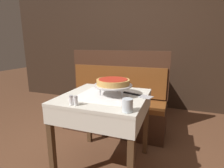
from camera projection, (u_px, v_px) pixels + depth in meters
name	position (u px, v px, depth m)	size (l,w,h in m)	color
ground_plane	(105.00, 165.00, 1.85)	(14.00, 14.00, 0.00)	brown
dining_table_front	(104.00, 106.00, 1.70)	(0.79, 0.79, 0.77)	beige
dining_table_rear	(141.00, 78.00, 3.11)	(0.64, 0.64, 0.77)	red
booth_bench	(115.00, 107.00, 2.57)	(1.47, 0.48, 1.15)	#3D2316
back_wall_panel	(143.00, 46.00, 3.42)	(6.00, 0.04, 2.40)	black
pizza_pan_stand	(113.00, 86.00, 1.67)	(0.37, 0.37, 0.10)	#ADADB2
deep_dish_pizza	(113.00, 82.00, 1.66)	(0.31, 0.31, 0.05)	tan
pizza_server	(139.00, 95.00, 1.66)	(0.30, 0.14, 0.01)	#BCBCC1
water_glass_near	(127.00, 105.00, 1.26)	(0.08, 0.08, 0.10)	silver
salt_shaker	(71.00, 100.00, 1.40)	(0.03, 0.03, 0.08)	silver
pepper_shaker	(76.00, 101.00, 1.39)	(0.03, 0.03, 0.08)	silver
condiment_caddy	(139.00, 70.00, 3.02)	(0.14, 0.14, 0.15)	black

